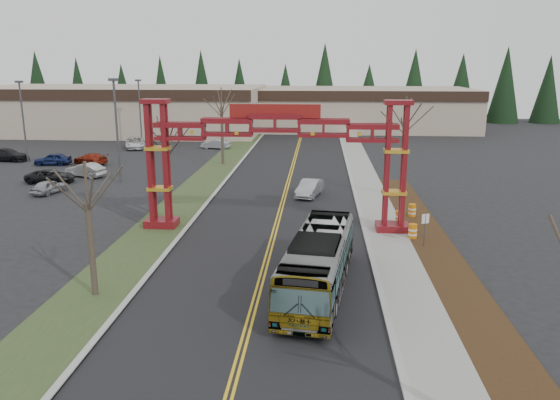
# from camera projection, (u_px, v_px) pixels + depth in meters

# --- Properties ---
(ground) EXTENTS (200.00, 200.00, 0.00)m
(ground) POSITION_uv_depth(u_px,v_px,m) (236.00, 371.00, 20.38)
(ground) COLOR black
(ground) RESTS_ON ground
(road) EXTENTS (12.00, 110.00, 0.02)m
(road) POSITION_uv_depth(u_px,v_px,m) (282.00, 204.00, 44.56)
(road) COLOR black
(road) RESTS_ON ground
(lane_line_left) EXTENTS (0.12, 100.00, 0.01)m
(lane_line_left) POSITION_uv_depth(u_px,v_px,m) (281.00, 204.00, 44.57)
(lane_line_left) COLOR yellow
(lane_line_left) RESTS_ON road
(lane_line_right) EXTENTS (0.12, 100.00, 0.01)m
(lane_line_right) POSITION_uv_depth(u_px,v_px,m) (284.00, 204.00, 44.55)
(lane_line_right) COLOR yellow
(lane_line_right) RESTS_ON road
(curb_right) EXTENTS (0.30, 110.00, 0.15)m
(curb_right) POSITION_uv_depth(u_px,v_px,m) (358.00, 205.00, 44.11)
(curb_right) COLOR #AAAAA5
(curb_right) RESTS_ON ground
(sidewalk_right) EXTENTS (2.60, 110.00, 0.14)m
(sidewalk_right) POSITION_uv_depth(u_px,v_px,m) (376.00, 205.00, 44.01)
(sidewalk_right) COLOR gray
(sidewalk_right) RESTS_ON ground
(landscape_strip) EXTENTS (2.60, 50.00, 0.12)m
(landscape_strip) POSITION_uv_depth(u_px,v_px,m) (452.00, 276.00, 29.32)
(landscape_strip) COLOR black
(landscape_strip) RESTS_ON ground
(grass_median) EXTENTS (4.00, 110.00, 0.08)m
(grass_median) POSITION_uv_depth(u_px,v_px,m) (186.00, 202.00, 45.12)
(grass_median) COLOR #314120
(grass_median) RESTS_ON ground
(curb_left) EXTENTS (0.30, 110.00, 0.15)m
(curb_left) POSITION_uv_depth(u_px,v_px,m) (208.00, 202.00, 44.98)
(curb_left) COLOR #AAAAA5
(curb_left) RESTS_ON ground
(gateway_arch) EXTENTS (18.20, 1.60, 8.90)m
(gateway_arch) POSITION_uv_depth(u_px,v_px,m) (275.00, 144.00, 36.34)
(gateway_arch) COLOR #5D0C0C
(gateway_arch) RESTS_ON ground
(retail_building_west) EXTENTS (46.00, 22.30, 7.50)m
(retail_building_west) POSITION_uv_depth(u_px,v_px,m) (123.00, 109.00, 91.21)
(retail_building_west) COLOR tan
(retail_building_west) RESTS_ON ground
(retail_building_east) EXTENTS (38.00, 20.30, 7.00)m
(retail_building_east) POSITION_uv_depth(u_px,v_px,m) (360.00, 108.00, 96.17)
(retail_building_east) COLOR tan
(retail_building_east) RESTS_ON ground
(conifer_treeline) EXTENTS (116.10, 5.60, 13.00)m
(conifer_treeline) POSITION_uv_depth(u_px,v_px,m) (307.00, 88.00, 107.80)
(conifer_treeline) COLOR black
(conifer_treeline) RESTS_ON ground
(transit_bus) EXTENTS (4.05, 11.20, 3.05)m
(transit_bus) POSITION_uv_depth(u_px,v_px,m) (318.00, 263.00, 27.20)
(transit_bus) COLOR #B1B3B9
(transit_bus) RESTS_ON ground
(silver_sedan) EXTENTS (2.50, 4.57, 1.43)m
(silver_sedan) POSITION_uv_depth(u_px,v_px,m) (310.00, 188.00, 47.15)
(silver_sedan) COLOR #A5A8AD
(silver_sedan) RESTS_ON ground
(parked_car_near_a) EXTENTS (2.34, 3.85, 1.22)m
(parked_car_near_a) POSITION_uv_depth(u_px,v_px,m) (50.00, 187.00, 48.21)
(parked_car_near_a) COLOR #9C9DA3
(parked_car_near_a) RESTS_ON ground
(parked_car_near_b) EXTENTS (4.54, 2.92, 1.41)m
(parked_car_near_b) POSITION_uv_depth(u_px,v_px,m) (86.00, 170.00, 55.23)
(parked_car_near_b) COLOR silver
(parked_car_near_b) RESTS_ON ground
(parked_car_near_c) EXTENTS (4.70, 2.46, 1.26)m
(parked_car_near_c) POSITION_uv_depth(u_px,v_px,m) (50.00, 176.00, 52.55)
(parked_car_near_c) COLOR black
(parked_car_near_c) RESTS_ON ground
(parked_car_mid_a) EXTENTS (4.67, 3.40, 1.26)m
(parked_car_mid_a) POSITION_uv_depth(u_px,v_px,m) (90.00, 159.00, 62.29)
(parked_car_mid_a) COLOR maroon
(parked_car_mid_a) RESTS_ON ground
(parked_car_mid_b) EXTENTS (4.18, 2.08, 1.37)m
(parked_car_mid_b) POSITION_uv_depth(u_px,v_px,m) (53.00, 159.00, 61.74)
(parked_car_mid_b) COLOR navy
(parked_car_mid_b) RESTS_ON ground
(parked_car_far_a) EXTENTS (4.15, 2.30, 1.30)m
(parked_car_far_a) POSITION_uv_depth(u_px,v_px,m) (216.00, 144.00, 73.53)
(parked_car_far_a) COLOR silver
(parked_car_far_a) RESTS_ON ground
(parked_car_far_b) EXTENTS (4.24, 6.01, 1.52)m
(parked_car_far_b) POSITION_uv_depth(u_px,v_px,m) (135.00, 143.00, 73.88)
(parked_car_far_b) COLOR white
(parked_car_far_b) RESTS_ON ground
(parked_car_far_c) EXTENTS (5.29, 2.44, 1.50)m
(parked_car_far_c) POSITION_uv_depth(u_px,v_px,m) (7.00, 155.00, 64.28)
(parked_car_far_c) COLOR black
(parked_car_far_c) RESTS_ON ground
(bare_tree_median_near) EXTENTS (3.05, 3.05, 6.73)m
(bare_tree_median_near) POSITION_uv_depth(u_px,v_px,m) (88.00, 204.00, 25.92)
(bare_tree_median_near) COLOR #382D26
(bare_tree_median_near) RESTS_ON ground
(bare_tree_median_mid) EXTENTS (3.01, 3.01, 7.62)m
(bare_tree_median_mid) POSITION_uv_depth(u_px,v_px,m) (166.00, 144.00, 38.92)
(bare_tree_median_mid) COLOR #382D26
(bare_tree_median_mid) RESTS_ON ground
(bare_tree_median_far) EXTENTS (3.24, 3.24, 8.64)m
(bare_tree_median_far) POSITION_uv_depth(u_px,v_px,m) (222.00, 107.00, 60.65)
(bare_tree_median_far) COLOR #382D26
(bare_tree_median_far) RESTS_ON ground
(bare_tree_right_far) EXTENTS (3.39, 3.39, 8.60)m
(bare_tree_right_far) POSITION_uv_depth(u_px,v_px,m) (405.00, 124.00, 45.04)
(bare_tree_right_far) COLOR #382D26
(bare_tree_right_far) RESTS_ON ground
(light_pole_near) EXTENTS (0.86, 0.43, 9.86)m
(light_pole_near) POSITION_uv_depth(u_px,v_px,m) (116.00, 123.00, 51.66)
(light_pole_near) COLOR #3F3F44
(light_pole_near) RESTS_ON ground
(light_pole_mid) EXTENTS (0.81, 0.40, 9.30)m
(light_pole_mid) POSITION_uv_depth(u_px,v_px,m) (23.00, 115.00, 62.92)
(light_pole_mid) COLOR #3F3F44
(light_pole_mid) RESTS_ON ground
(light_pole_far) EXTENTS (0.79, 0.39, 9.10)m
(light_pole_far) POSITION_uv_depth(u_px,v_px,m) (140.00, 108.00, 75.19)
(light_pole_far) COLOR #3F3F44
(light_pole_far) RESTS_ON ground
(street_sign) EXTENTS (0.48, 0.21, 2.19)m
(street_sign) POSITION_uv_depth(u_px,v_px,m) (425.00, 224.00, 33.65)
(street_sign) COLOR #3F3F44
(street_sign) RESTS_ON ground
(barrel_south) EXTENTS (0.57, 0.57, 1.06)m
(barrel_south) POSITION_uv_depth(u_px,v_px,m) (413.00, 232.00, 35.50)
(barrel_south) COLOR orange
(barrel_south) RESTS_ON ground
(barrel_mid) EXTENTS (0.57, 0.57, 1.05)m
(barrel_mid) POSITION_uv_depth(u_px,v_px,m) (399.00, 218.00, 38.68)
(barrel_mid) COLOR orange
(barrel_mid) RESTS_ON ground
(barrel_north) EXTENTS (0.56, 0.56, 1.04)m
(barrel_north) POSITION_uv_depth(u_px,v_px,m) (412.00, 211.00, 40.60)
(barrel_north) COLOR orange
(barrel_north) RESTS_ON ground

